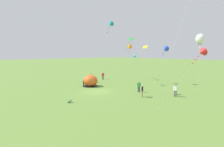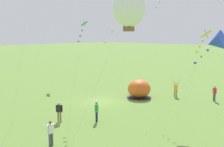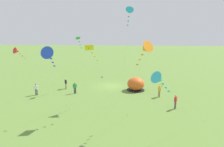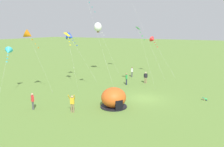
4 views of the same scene
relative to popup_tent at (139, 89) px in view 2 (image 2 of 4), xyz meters
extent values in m
plane|color=olive|center=(4.24, -1.97, -1.00)|extent=(300.00, 300.00, 0.00)
ellipsoid|color=#D8591E|center=(0.01, 0.01, 0.05)|extent=(2.70, 2.60, 2.10)
cylinder|color=black|center=(0.01, 0.01, -0.95)|extent=(2.81, 2.81, 0.10)
cube|color=black|center=(-0.77, -1.01, -0.45)|extent=(0.71, 0.58, 1.10)
cylinder|color=green|center=(6.83, -8.37, -0.83)|extent=(0.23, 0.33, 0.22)
sphere|color=tan|center=(6.82, -8.11, -0.80)|extent=(0.19, 0.19, 0.19)
cylinder|color=#338C59|center=(6.82, -8.11, -0.71)|extent=(0.24, 0.24, 0.06)
cylinder|color=tan|center=(6.73, -8.26, -0.91)|extent=(0.07, 0.07, 0.17)
cylinder|color=tan|center=(6.93, -8.25, -0.91)|extent=(0.07, 0.07, 0.17)
cylinder|color=navy|center=(6.76, -8.50, -0.93)|extent=(0.09, 0.09, 0.13)
cylinder|color=navy|center=(6.92, -8.49, -0.93)|extent=(0.09, 0.09, 0.13)
cylinder|color=#8C7251|center=(11.31, 0.57, -0.56)|extent=(0.15, 0.15, 0.88)
cylinder|color=#8C7251|center=(11.43, 0.41, -0.56)|extent=(0.15, 0.15, 0.88)
cube|color=black|center=(11.37, 0.49, 0.18)|extent=(0.42, 0.45, 0.60)
sphere|color=beige|center=(11.37, 0.49, 0.61)|extent=(0.22, 0.22, 0.22)
cylinder|color=black|center=(11.23, 0.70, 0.18)|extent=(0.09, 0.09, 0.58)
cylinder|color=black|center=(11.51, 0.29, 0.18)|extent=(0.09, 0.09, 0.58)
cylinder|color=#1E2347|center=(9.21, 2.71, -0.56)|extent=(0.15, 0.15, 0.88)
cylinder|color=#1E2347|center=(9.04, 2.59, -0.56)|extent=(0.15, 0.15, 0.88)
cube|color=green|center=(9.13, 2.65, 0.18)|extent=(0.45, 0.41, 0.60)
sphere|color=#9E7051|center=(9.13, 2.65, 0.61)|extent=(0.22, 0.22, 0.22)
cylinder|color=green|center=(9.34, 2.79, 0.18)|extent=(0.09, 0.09, 0.58)
cylinder|color=green|center=(8.92, 2.51, 0.18)|extent=(0.09, 0.09, 0.58)
cylinder|color=#8C7251|center=(-3.21, 2.79, -0.56)|extent=(0.15, 0.15, 0.88)
cylinder|color=#8C7251|center=(-3.28, 2.97, -0.56)|extent=(0.15, 0.15, 0.88)
cube|color=gold|center=(-3.24, 2.88, 0.18)|extent=(0.36, 0.44, 0.60)
sphere|color=tan|center=(-3.24, 2.88, 0.61)|extent=(0.22, 0.22, 0.22)
cylinder|color=gold|center=(-3.28, 2.58, 0.65)|extent=(0.37, 0.27, 0.50)
cylinder|color=gold|center=(-3.48, 3.07, 0.65)|extent=(0.39, 0.17, 0.50)
cylinder|color=#4C4C51|center=(14.59, 4.05, -0.56)|extent=(0.15, 0.15, 0.88)
cylinder|color=#4C4C51|center=(14.40, 4.01, -0.56)|extent=(0.15, 0.15, 0.88)
cube|color=white|center=(14.50, 4.03, 0.18)|extent=(0.41, 0.30, 0.60)
sphere|color=brown|center=(14.50, 4.03, 0.61)|extent=(0.22, 0.22, 0.22)
cylinder|color=white|center=(14.74, 4.07, 0.18)|extent=(0.09, 0.09, 0.58)
cylinder|color=white|center=(14.25, 3.99, 0.18)|extent=(0.09, 0.09, 0.58)
cylinder|color=#4C4C51|center=(-4.45, 7.02, -0.56)|extent=(0.15, 0.15, 0.88)
cylinder|color=#4C4C51|center=(-4.56, 6.85, -0.56)|extent=(0.15, 0.15, 0.88)
cube|color=red|center=(-4.51, 6.94, 0.18)|extent=(0.41, 0.45, 0.60)
sphere|color=tan|center=(-4.51, 6.94, 0.61)|extent=(0.22, 0.22, 0.22)
cylinder|color=red|center=(-4.37, 7.15, 0.18)|extent=(0.09, 0.09, 0.58)
cylinder|color=red|center=(-4.64, 6.73, 0.18)|extent=(0.09, 0.09, 0.58)
cylinder|color=silver|center=(8.65, -0.52, 3.10)|extent=(0.48, 2.97, 8.19)
cylinder|color=brown|center=(8.41, -2.00, -0.97)|extent=(0.03, 0.03, 0.06)
cube|color=green|center=(8.88, 0.96, 7.19)|extent=(0.85, 0.83, 0.37)
cylinder|color=#332314|center=(8.88, 0.96, 7.20)|extent=(0.07, 0.35, 0.52)
cube|color=green|center=(8.82, 0.57, 6.62)|extent=(0.21, 0.10, 0.12)
cube|color=green|center=(8.77, 0.24, 6.14)|extent=(0.20, 0.15, 0.12)
cube|color=green|center=(8.72, -0.09, 5.66)|extent=(0.20, 0.06, 0.12)
cylinder|color=silver|center=(15.56, 9.21, 3.21)|extent=(1.36, 3.55, 8.41)
ellipsoid|color=white|center=(14.89, 10.98, 7.41)|extent=(1.38, 1.38, 1.62)
cube|color=brown|center=(14.89, 10.98, 6.55)|extent=(0.34, 0.34, 0.25)
cube|color=white|center=(15.03, 10.60, 6.88)|extent=(0.20, 0.06, 0.12)
cube|color=white|center=(15.16, 10.27, 6.42)|extent=(0.21, 0.10, 0.12)
cube|color=white|center=(15.28, 9.95, 5.97)|extent=(0.20, 0.08, 0.12)
cylinder|color=silver|center=(3.95, 8.32, 2.66)|extent=(2.04, 3.20, 7.31)
cylinder|color=brown|center=(2.94, 6.73, -0.97)|extent=(0.03, 0.03, 0.06)
cube|color=yellow|center=(4.96, 9.92, 6.32)|extent=(1.03, 0.90, 0.55)
cylinder|color=#332314|center=(4.96, 9.92, 6.33)|extent=(0.28, 0.42, 0.64)
cube|color=yellow|center=(4.74, 9.57, 5.80)|extent=(0.20, 0.15, 0.12)
cube|color=yellow|center=(4.55, 9.27, 5.37)|extent=(0.21, 0.10, 0.12)
cube|color=yellow|center=(4.36, 8.97, 4.93)|extent=(0.18, 0.19, 0.12)
cylinder|color=silver|center=(1.52, 2.23, 4.74)|extent=(0.71, 3.59, 11.48)
cylinder|color=brown|center=(1.87, 0.44, -0.97)|extent=(0.03, 0.03, 0.06)
cube|color=teal|center=(1.31, 3.33, 9.39)|extent=(0.20, 0.16, 0.12)
cube|color=teal|center=(1.37, 3.02, 8.89)|extent=(0.20, 0.16, 0.12)
cylinder|color=silver|center=(8.41, 9.69, 2.42)|extent=(0.43, 4.56, 6.85)
cylinder|color=brown|center=(8.62, 7.42, -0.97)|extent=(0.03, 0.03, 0.06)
cone|color=blue|center=(8.20, 11.97, 5.84)|extent=(1.27, 1.33, 1.39)
cube|color=blue|center=(8.24, 11.54, 5.37)|extent=(0.20, 0.07, 0.12)
cube|color=blue|center=(8.28, 11.18, 4.96)|extent=(0.21, 0.13, 0.12)
cube|color=blue|center=(8.31, 10.81, 4.55)|extent=(0.21, 0.11, 0.12)
cylinder|color=silver|center=(15.03, 2.13, 6.49)|extent=(1.33, 7.85, 14.97)
cylinder|color=brown|center=(14.37, -1.79, -0.97)|extent=(0.03, 0.03, 0.06)
cylinder|color=brown|center=(1.05, 9.46, -0.97)|extent=(0.03, 0.03, 0.06)
camera|label=1|loc=(25.70, -19.10, 5.20)|focal=28.00mm
camera|label=2|loc=(23.50, 18.29, 6.32)|focal=42.00mm
camera|label=3|loc=(0.73, 27.06, 7.34)|focal=28.00mm
camera|label=4|loc=(-19.37, -10.09, 7.09)|focal=35.00mm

